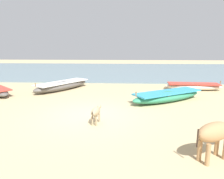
# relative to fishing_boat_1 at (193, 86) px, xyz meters

# --- Properties ---
(ground) EXTENTS (80.00, 80.00, 0.00)m
(ground) POSITION_rel_fishing_boat_1_xyz_m (-6.18, -5.60, -0.26)
(ground) COLOR tan
(sea_water) EXTENTS (60.00, 20.00, 0.08)m
(sea_water) POSITION_rel_fishing_boat_1_xyz_m (-6.18, 12.23, -0.22)
(sea_water) COLOR slate
(sea_water) RESTS_ON ground
(fishing_boat_1) EXTENTS (3.83, 1.24, 0.67)m
(fishing_boat_1) POSITION_rel_fishing_boat_1_xyz_m (0.00, 0.00, 0.00)
(fishing_boat_1) COLOR beige
(fishing_boat_1) RESTS_ON ground
(fishing_boat_2) EXTENTS (3.35, 4.37, 0.76)m
(fishing_boat_2) POSITION_rel_fishing_boat_1_xyz_m (-8.91, -0.42, 0.04)
(fishing_boat_2) COLOR #5B5651
(fishing_boat_2) RESTS_ON ground
(fishing_boat_3) EXTENTS (4.41, 3.32, 0.74)m
(fishing_boat_3) POSITION_rel_fishing_boat_1_xyz_m (-2.37, -3.08, 0.03)
(fishing_boat_3) COLOR #338C66
(fishing_boat_3) RESTS_ON ground
(cow_adult_tan) EXTENTS (1.46, 1.03, 1.01)m
(cow_adult_tan) POSITION_rel_fishing_boat_1_xyz_m (-2.42, -8.86, 0.47)
(cow_adult_tan) COLOR tan
(cow_adult_tan) RESTS_ON ground
(calf_near_dun) EXTENTS (0.40, 0.97, 0.63)m
(calf_near_dun) POSITION_rel_fishing_boat_1_xyz_m (-5.76, -6.52, 0.19)
(calf_near_dun) COLOR tan
(calf_near_dun) RESTS_ON ground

